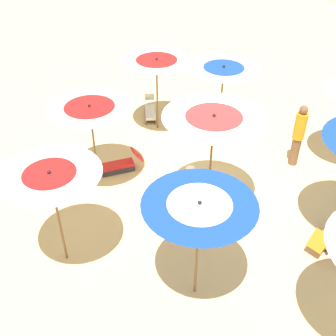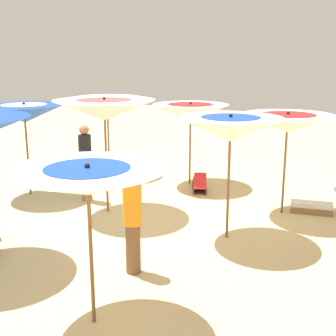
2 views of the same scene
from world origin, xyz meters
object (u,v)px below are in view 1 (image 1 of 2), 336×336
Objects in this scene: lounger_0 at (120,164)px; beach_umbrella_8 at (51,180)px; beach_umbrella_5 at (90,114)px; beachgoer_1 at (298,134)px; beach_umbrella_4 at (213,125)px; beachgoer_0 at (189,199)px; lounger_3 at (150,110)px; beach_umbrella_7 at (199,213)px; beach_umbrella_1 at (223,75)px; lounger_2 at (330,236)px; beach_umbrella_2 at (157,66)px.

beach_umbrella_8 is at bearing 54.98° from lounger_0.
beach_umbrella_5 reaches higher than beachgoer_1.
beach_umbrella_4 reaches higher than beachgoer_0.
lounger_3 is (0.60, 3.52, -1.74)m from beach_umbrella_5.
beach_umbrella_7 reaches higher than beachgoer_1.
beach_umbrella_1 is 1.30× the size of beachgoer_0.
beach_umbrella_5 is at bearing 116.13° from lounger_2.
beach_umbrella_4 reaches higher than beach_umbrella_5.
beachgoer_0 is (-0.36, 1.55, -1.07)m from beach_umbrella_7.
beach_umbrella_5 is at bearing -108.85° from beach_umbrella_2.
beach_umbrella_8 is at bearing 111.50° from beachgoer_0.
beach_umbrella_2 is at bearing 86.87° from lounger_2.
beachgoer_0 is (1.57, -4.28, -1.04)m from beach_umbrella_2.
beach_umbrella_1 is 1.08× the size of beach_umbrella_5.
beach_umbrella_2 is 3.88m from beach_umbrella_4.
beach_umbrella_8 is 2.89m from beachgoer_0.
beach_umbrella_7 is 1.30× the size of beachgoer_1.
beach_umbrella_2 is 5.55m from beach_umbrella_8.
beach_umbrella_1 is 3.73m from beach_umbrella_5.
lounger_3 is (-2.31, 6.48, -1.83)m from beach_umbrella_7.
beach_umbrella_7 reaches higher than lounger_2.
beach_umbrella_1 is 5.69m from beach_umbrella_8.
beach_umbrella_7 is (0.04, -5.34, -0.07)m from beach_umbrella_1.
beach_umbrella_4 is at bearing 14.98° from lounger_3.
beach_umbrella_5 is 1.72× the size of lounger_3.
beach_umbrella_5 is (-2.88, 0.51, -0.33)m from beach_umbrella_4.
beach_umbrella_7 is (1.93, -5.82, 0.03)m from beach_umbrella_2.
beach_umbrella_1 is at bearing 39.65° from beach_umbrella_5.
lounger_0 is 2.96m from beachgoer_0.
beach_umbrella_1 is at bearing -172.48° from lounger_0.
beach_umbrella_5 is at bearing 93.55° from beach_umbrella_8.
beach_umbrella_1 is 1.04× the size of beach_umbrella_8.
beachgoer_1 is (3.99, -1.18, -1.08)m from beach_umbrella_2.
lounger_3 is at bearing 85.96° from beach_umbrella_8.
beach_umbrella_8 is (0.16, -2.63, 0.12)m from beach_umbrella_5.
beachgoer_1 is at bearing 164.45° from lounger_0.
lounger_2 is (2.72, -0.65, -2.08)m from beach_umbrella_4.
beach_umbrella_7 is at bearing -89.53° from beach_umbrella_4.
beach_umbrella_2 is at bearing 15.29° from lounger_3.
beach_umbrella_1 reaches higher than beach_umbrella_5.
beach_umbrella_7 is (2.90, -2.97, 0.09)m from beach_umbrella_5.
beach_umbrella_2 is at bearing 165.77° from beach_umbrella_1.
beach_umbrella_5 is (-0.98, -2.86, -0.06)m from beach_umbrella_2.
beachgoer_0 is at bearing 26.94° from beach_umbrella_8.
beach_umbrella_4 is 3.48m from lounger_2.
lounger_3 is at bearing 109.59° from beach_umbrella_7.
beach_umbrella_5 is at bearing 169.92° from beach_umbrella_4.
beach_umbrella_1 reaches higher than beach_umbrella_2.
beach_umbrella_8 is at bearing -118.40° from beach_umbrella_1.
beach_umbrella_4 is at bearing 127.02° from lounger_0.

